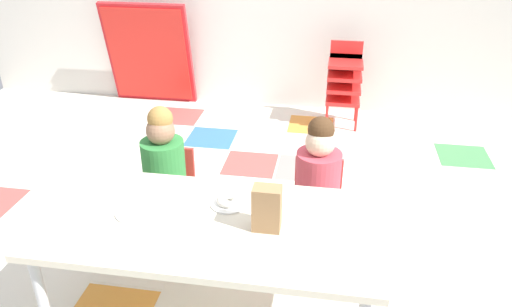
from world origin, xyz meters
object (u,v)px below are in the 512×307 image
(paper_plate_center_table, at_px, (134,213))
(seated_child_near_camera, at_px, (164,164))
(donut_powdered_on_plate, at_px, (228,200))
(folded_activity_table, at_px, (149,54))
(seated_child_middle_seat, at_px, (318,176))
(kid_chair_red_stack, at_px, (344,79))
(paper_bag_brown, at_px, (267,208))
(paper_plate_near_edge, at_px, (228,204))
(craft_table, at_px, (210,230))

(paper_plate_center_table, bearing_deg, seated_child_near_camera, 96.19)
(donut_powdered_on_plate, bearing_deg, seated_child_near_camera, 136.69)
(folded_activity_table, bearing_deg, donut_powdered_on_plate, -62.42)
(seated_child_middle_seat, xyz_separation_m, kid_chair_red_stack, (0.14, 2.09, -0.10))
(paper_bag_brown, bearing_deg, kid_chair_red_stack, 82.63)
(kid_chair_red_stack, height_order, paper_plate_near_edge, kid_chair_red_stack)
(seated_child_near_camera, distance_m, paper_plate_near_edge, 0.69)
(seated_child_middle_seat, bearing_deg, donut_powdered_on_plate, -131.98)
(seated_child_middle_seat, relative_size, kid_chair_red_stack, 1.15)
(craft_table, distance_m, seated_child_middle_seat, 0.79)
(folded_activity_table, height_order, paper_plate_center_table, folded_activity_table)
(kid_chair_red_stack, height_order, folded_activity_table, folded_activity_table)
(seated_child_middle_seat, distance_m, kid_chair_red_stack, 2.09)
(paper_bag_brown, xyz_separation_m, donut_powdered_on_plate, (-0.22, 0.17, -0.08))
(paper_bag_brown, distance_m, paper_plate_center_table, 0.66)
(craft_table, distance_m, paper_plate_near_edge, 0.17)
(seated_child_middle_seat, bearing_deg, folded_activity_table, 129.14)
(kid_chair_red_stack, bearing_deg, donut_powdered_on_plate, -102.56)
(folded_activity_table, height_order, donut_powdered_on_plate, folded_activity_table)
(seated_child_middle_seat, relative_size, paper_plate_near_edge, 5.10)
(seated_child_middle_seat, xyz_separation_m, donut_powdered_on_plate, (-0.43, -0.47, 0.09))
(seated_child_near_camera, bearing_deg, seated_child_middle_seat, 0.00)
(craft_table, bearing_deg, seated_child_near_camera, 125.35)
(paper_bag_brown, bearing_deg, donut_powdered_on_plate, 142.71)
(craft_table, relative_size, kid_chair_red_stack, 2.02)
(seated_child_near_camera, relative_size, kid_chair_red_stack, 1.15)
(paper_bag_brown, bearing_deg, seated_child_middle_seat, 71.95)
(seated_child_middle_seat, xyz_separation_m, folded_activity_table, (-1.88, 2.31, -0.02))
(donut_powdered_on_plate, bearing_deg, paper_plate_center_table, -160.41)
(paper_bag_brown, xyz_separation_m, paper_plate_near_edge, (-0.22, 0.17, -0.11))
(craft_table, relative_size, folded_activity_table, 1.49)
(kid_chair_red_stack, relative_size, paper_bag_brown, 3.64)
(craft_table, distance_m, folded_activity_table, 3.25)
(seated_child_middle_seat, height_order, paper_bag_brown, seated_child_middle_seat)
(paper_bag_brown, bearing_deg, paper_plate_near_edge, 142.71)
(folded_activity_table, distance_m, paper_plate_center_table, 3.11)
(kid_chair_red_stack, xyz_separation_m, folded_activity_table, (-2.03, 0.23, 0.08))
(folded_activity_table, relative_size, paper_plate_center_table, 6.04)
(craft_table, height_order, donut_powdered_on_plate, donut_powdered_on_plate)
(seated_child_near_camera, height_order, donut_powdered_on_plate, seated_child_near_camera)
(seated_child_near_camera, bearing_deg, craft_table, -54.65)
(paper_plate_center_table, bearing_deg, craft_table, 0.31)
(craft_table, height_order, folded_activity_table, folded_activity_table)
(paper_plate_center_table, distance_m, donut_powdered_on_plate, 0.46)
(folded_activity_table, xyz_separation_m, paper_plate_center_table, (1.02, -2.94, 0.08))
(paper_plate_center_table, bearing_deg, folded_activity_table, 109.15)
(paper_plate_near_edge, xyz_separation_m, donut_powdered_on_plate, (0.00, 0.00, 0.02))
(kid_chair_red_stack, distance_m, paper_plate_center_table, 2.90)
(craft_table, relative_size, donut_powdered_on_plate, 14.05)
(folded_activity_table, relative_size, paper_plate_near_edge, 6.04)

